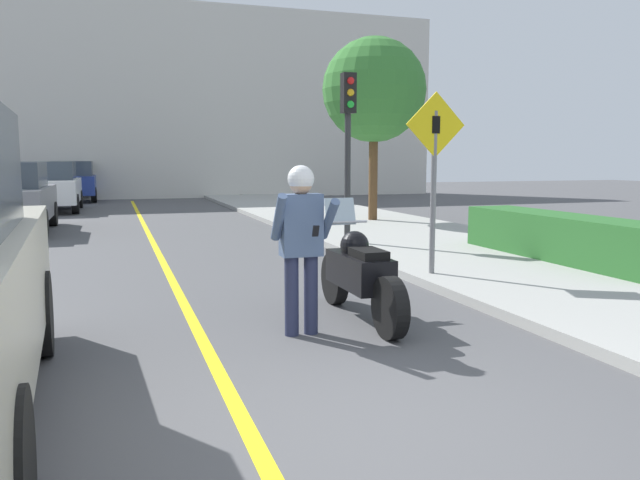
{
  "coord_description": "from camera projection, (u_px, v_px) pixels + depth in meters",
  "views": [
    {
      "loc": [
        -1.37,
        -3.43,
        1.74
      ],
      "look_at": [
        0.76,
        2.95,
        0.87
      ],
      "focal_mm": 35.0,
      "sensor_mm": 36.0,
      "label": 1
    }
  ],
  "objects": [
    {
      "name": "ground_plane",
      "position": [
        354.0,
        440.0,
        3.88
      ],
      "size": [
        80.0,
        80.0,
        0.0
      ],
      "primitive_type": "plane",
      "color": "#4C4C4F"
    },
    {
      "name": "sidewalk_curb",
      "position": [
        559.0,
        275.0,
        9.14
      ],
      "size": [
        4.4,
        44.0,
        0.12
      ],
      "color": "#9E9E99",
      "rests_on": "ground"
    },
    {
      "name": "road_center_line",
      "position": [
        170.0,
        276.0,
        9.34
      ],
      "size": [
        0.12,
        36.0,
        0.01
      ],
      "color": "yellow",
      "rests_on": "ground"
    },
    {
      "name": "building_backdrop",
      "position": [
        141.0,
        101.0,
        27.79
      ],
      "size": [
        28.0,
        1.2,
        8.7
      ],
      "color": "beige",
      "rests_on": "ground"
    },
    {
      "name": "motorcycle",
      "position": [
        359.0,
        274.0,
        6.77
      ],
      "size": [
        0.62,
        2.21,
        1.29
      ],
      "color": "black",
      "rests_on": "ground"
    },
    {
      "name": "person_biker",
      "position": [
        301.0,
        233.0,
        6.1
      ],
      "size": [
        0.59,
        0.46,
        1.68
      ],
      "color": "#282D4C",
      "rests_on": "ground"
    },
    {
      "name": "crossing_sign",
      "position": [
        434.0,
        165.0,
        8.75
      ],
      "size": [
        0.91,
        0.08,
        2.55
      ],
      "color": "slate",
      "rests_on": "sidewalk_curb"
    },
    {
      "name": "traffic_light",
      "position": [
        348.0,
        125.0,
        12.05
      ],
      "size": [
        0.26,
        0.3,
        3.27
      ],
      "color": "#2D2D30",
      "rests_on": "sidewalk_curb"
    },
    {
      "name": "hedge_row",
      "position": [
        564.0,
        237.0,
        10.17
      ],
      "size": [
        0.9,
        4.35,
        0.72
      ],
      "color": "#286028",
      "rests_on": "sidewalk_curb"
    },
    {
      "name": "street_tree",
      "position": [
        374.0,
        90.0,
        16.5
      ],
      "size": [
        2.75,
        2.75,
        4.83
      ],
      "color": "brown",
      "rests_on": "sidewalk_curb"
    },
    {
      "name": "parked_car_grey",
      "position": [
        9.0,
        197.0,
        14.82
      ],
      "size": [
        1.88,
        4.2,
        1.68
      ],
      "color": "black",
      "rests_on": "ground"
    },
    {
      "name": "parked_car_white",
      "position": [
        50.0,
        186.0,
        20.95
      ],
      "size": [
        1.88,
        4.2,
        1.68
      ],
      "color": "black",
      "rests_on": "ground"
    },
    {
      "name": "parked_car_blue",
      "position": [
        73.0,
        181.0,
        26.21
      ],
      "size": [
        1.88,
        4.2,
        1.68
      ],
      "color": "black",
      "rests_on": "ground"
    }
  ]
}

